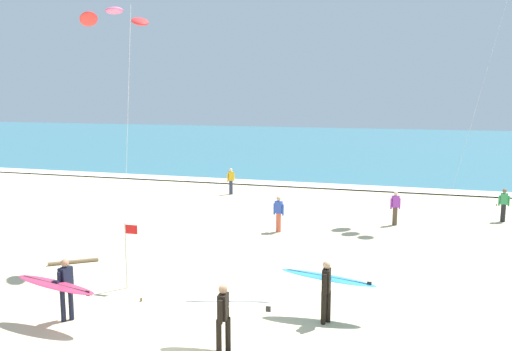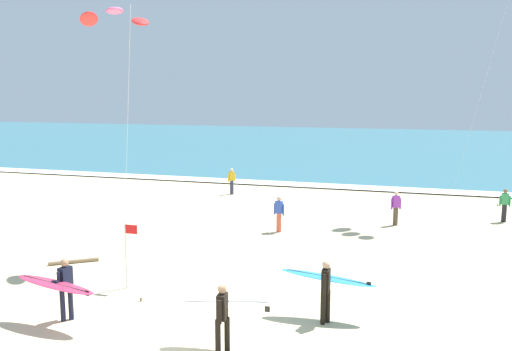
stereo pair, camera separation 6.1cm
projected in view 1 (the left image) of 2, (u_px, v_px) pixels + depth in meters
ground_plane at (177, 346)px, 12.71m from camera, size 160.00×160.00×0.00m
ocean_water at (367, 145)px, 62.51m from camera, size 160.00×60.00×0.08m
shoreline_foam at (328, 186)px, 34.39m from camera, size 160.00×1.77×0.01m
surfer_lead at (327, 283)px, 14.00m from camera, size 2.58×0.91×1.71m
surfer_trailing at (61, 285)px, 13.81m from camera, size 2.54×1.04×1.71m
surfer_third at (225, 309)px, 12.28m from camera, size 2.38×0.99×1.71m
kite_arc_rose_near at (115, 18)px, 18.01m from camera, size 3.81×4.50×8.91m
bystander_green_top at (504, 205)px, 24.94m from camera, size 0.50×0.22×1.59m
bystander_yellow_top at (231, 181)px, 31.78m from camera, size 0.37×0.38×1.59m
bystander_blue_top at (279, 214)px, 23.09m from camera, size 0.49×0.24×1.59m
bystander_purple_top at (395, 208)px, 24.29m from camera, size 0.45×0.31×1.59m
lifeguard_flag at (127, 249)px, 16.29m from camera, size 0.45×0.05×2.10m
driftwood_log at (73, 262)px, 18.87m from camera, size 1.48×1.12×0.13m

